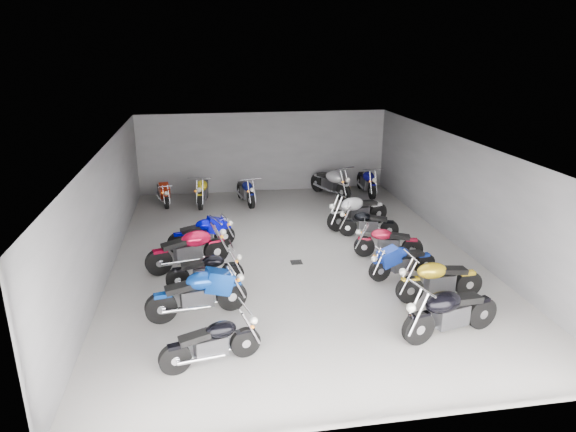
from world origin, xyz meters
name	(u,v)px	position (x,y,z in m)	size (l,w,h in m)	color
ground	(293,255)	(0.00, 0.00, 0.00)	(14.00, 14.00, 0.00)	gray
wall_back	(264,152)	(0.00, 7.00, 1.60)	(10.00, 0.10, 3.20)	slate
wall_left	(106,211)	(-5.00, 0.00, 1.60)	(0.10, 14.00, 3.20)	slate
wall_right	(462,194)	(5.00, 0.00, 1.60)	(0.10, 14.00, 3.20)	slate
ceiling	(294,144)	(0.00, 0.00, 3.22)	(10.00, 14.00, 0.04)	black
drain_grate	(296,262)	(0.00, -0.50, 0.01)	(0.32, 0.32, 0.01)	black
motorcycle_left_a	(212,342)	(-2.41, -4.93, 0.47)	(1.93, 0.64, 0.87)	black
motorcycle_left_b	(198,294)	(-2.66, -3.03, 0.55)	(2.25, 0.66, 1.00)	black
motorcycle_left_c	(206,270)	(-2.48, -1.64, 0.46)	(1.93, 0.43, 0.85)	black
motorcycle_left_d	(189,249)	(-2.91, -0.41, 0.55)	(2.22, 0.93, 1.02)	black
motorcycle_left_e	(202,234)	(-2.55, 0.92, 0.49)	(1.98, 0.67, 0.89)	black
motorcycle_right_a	(450,312)	(2.45, -4.72, 0.56)	(2.29, 0.71, 1.02)	black
motorcycle_right_b	(439,280)	(2.92, -3.18, 0.52)	(2.17, 0.45, 0.95)	black
motorcycle_right_c	(402,261)	(2.51, -1.88, 0.46)	(1.89, 0.50, 0.84)	black
motorcycle_right_d	(388,242)	(2.61, -0.54, 0.47)	(1.91, 0.63, 0.85)	black
motorcycle_right_e	(368,223)	(2.56, 1.10, 0.45)	(1.81, 0.69, 0.82)	black
motorcycle_right_f	(357,211)	(2.48, 2.03, 0.56)	(2.24, 0.93, 1.02)	black
motorcycle_back_a	(163,192)	(-3.99, 5.69, 0.46)	(0.57, 1.89, 0.84)	black
motorcycle_back_b	(203,191)	(-2.52, 5.47, 0.53)	(0.50, 2.19, 0.96)	black
motorcycle_back_c	(246,191)	(-0.91, 5.29, 0.49)	(0.57, 2.03, 0.90)	black
motorcycle_back_e	(331,182)	(2.49, 5.68, 0.57)	(1.12, 2.24, 1.05)	black
motorcycle_back_f	(367,181)	(4.00, 5.79, 0.52)	(0.42, 2.18, 0.96)	black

